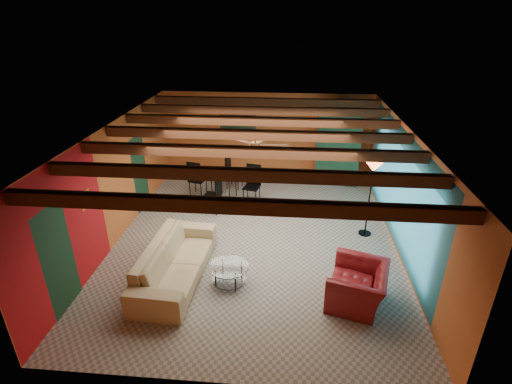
# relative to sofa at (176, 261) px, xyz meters

# --- Properties ---
(room) EXTENTS (6.52, 8.01, 2.71)m
(room) POSITION_rel_sofa_xyz_m (1.47, 1.70, 1.97)
(room) COLOR gray
(room) RESTS_ON ground
(sofa) EXTENTS (1.19, 2.74, 0.78)m
(sofa) POSITION_rel_sofa_xyz_m (0.00, 0.00, 0.00)
(sofa) COLOR tan
(sofa) RESTS_ON ground
(armchair) EXTENTS (1.29, 1.39, 0.75)m
(armchair) POSITION_rel_sofa_xyz_m (3.54, -0.44, -0.02)
(armchair) COLOR maroon
(armchair) RESTS_ON ground
(coffee_table) EXTENTS (0.95, 0.95, 0.42)m
(coffee_table) POSITION_rel_sofa_xyz_m (1.09, -0.10, -0.18)
(coffee_table) COLOR silver
(coffee_table) RESTS_ON ground
(dining_table) EXTENTS (2.55, 2.55, 1.10)m
(dining_table) POSITION_rel_sofa_xyz_m (0.38, 3.71, 0.16)
(dining_table) COLOR silver
(dining_table) RESTS_ON ground
(armoire) EXTENTS (1.37, 0.88, 2.22)m
(armoire) POSITION_rel_sofa_xyz_m (3.67, 5.29, 0.72)
(armoire) COLOR maroon
(armoire) RESTS_ON ground
(floor_lamp) EXTENTS (0.43, 0.43, 1.88)m
(floor_lamp) POSITION_rel_sofa_xyz_m (4.12, 2.07, 0.55)
(floor_lamp) COLOR black
(floor_lamp) RESTS_ON ground
(ceiling_fan) EXTENTS (1.50, 1.50, 0.44)m
(ceiling_fan) POSITION_rel_sofa_xyz_m (1.47, 1.59, 1.97)
(ceiling_fan) COLOR #472614
(ceiling_fan) RESTS_ON ceiling
(painting) EXTENTS (1.05, 0.03, 0.65)m
(painting) POSITION_rel_sofa_xyz_m (0.57, 5.55, 1.26)
(painting) COLOR black
(painting) RESTS_ON wall_back
(potted_plant) EXTENTS (0.48, 0.42, 0.51)m
(potted_plant) POSITION_rel_sofa_xyz_m (3.67, 5.29, 2.08)
(potted_plant) COLOR #26661E
(potted_plant) RESTS_ON armoire
(vase) EXTENTS (0.18, 0.18, 0.19)m
(vase) POSITION_rel_sofa_xyz_m (0.38, 3.71, 0.81)
(vase) COLOR orange
(vase) RESTS_ON dining_table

